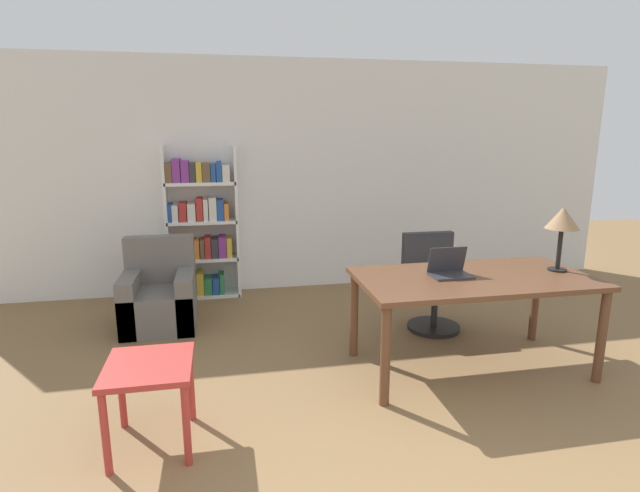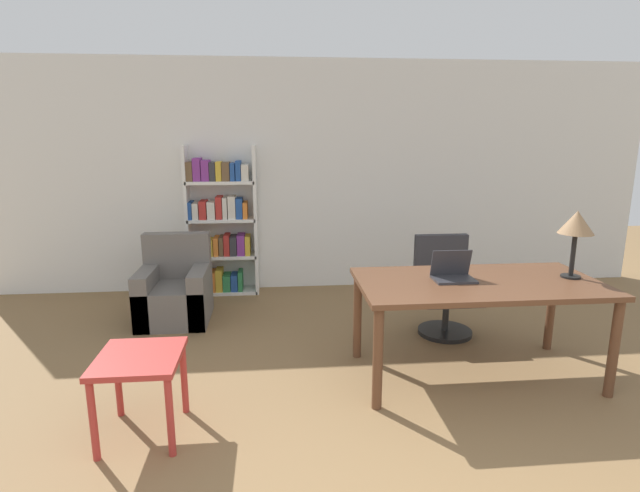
{
  "view_description": "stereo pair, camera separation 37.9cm",
  "coord_description": "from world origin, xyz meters",
  "px_view_note": "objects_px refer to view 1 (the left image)",
  "views": [
    {
      "loc": [
        -0.94,
        -1.38,
        1.86
      ],
      "look_at": [
        -0.22,
        2.25,
        1.02
      ],
      "focal_mm": 28.0,
      "sensor_mm": 36.0,
      "label": 1
    },
    {
      "loc": [
        -0.57,
        -1.44,
        1.86
      ],
      "look_at": [
        -0.22,
        2.25,
        1.02
      ],
      "focal_mm": 28.0,
      "sensor_mm": 36.0,
      "label": 2
    }
  ],
  "objects_px": {
    "office_chair": "(432,285)",
    "side_table_blue": "(150,378)",
    "armchair": "(160,298)",
    "bookshelf": "(201,229)",
    "table_lamp": "(563,220)",
    "laptop": "(449,270)",
    "desk": "(473,287)"
  },
  "relations": [
    {
      "from": "side_table_blue",
      "to": "table_lamp",
      "type": "bearing_deg",
      "value": 10.83
    },
    {
      "from": "office_chair",
      "to": "table_lamp",
      "type": "bearing_deg",
      "value": -51.97
    },
    {
      "from": "table_lamp",
      "to": "side_table_blue",
      "type": "relative_size",
      "value": 0.95
    },
    {
      "from": "desk",
      "to": "side_table_blue",
      "type": "distance_m",
      "value": 2.45
    },
    {
      "from": "desk",
      "to": "table_lamp",
      "type": "height_order",
      "value": "table_lamp"
    },
    {
      "from": "side_table_blue",
      "to": "bookshelf",
      "type": "relative_size",
      "value": 0.32
    },
    {
      "from": "table_lamp",
      "to": "side_table_blue",
      "type": "xyz_separation_m",
      "value": [
        -3.12,
        -0.6,
        -0.74
      ]
    },
    {
      "from": "table_lamp",
      "to": "bookshelf",
      "type": "height_order",
      "value": "bookshelf"
    },
    {
      "from": "bookshelf",
      "to": "office_chair",
      "type": "bearing_deg",
      "value": -32.25
    },
    {
      "from": "desk",
      "to": "office_chair",
      "type": "height_order",
      "value": "office_chair"
    },
    {
      "from": "laptop",
      "to": "table_lamp",
      "type": "xyz_separation_m",
      "value": [
        0.93,
        -0.03,
        0.36
      ]
    },
    {
      "from": "office_chair",
      "to": "armchair",
      "type": "height_order",
      "value": "office_chair"
    },
    {
      "from": "office_chair",
      "to": "side_table_blue",
      "type": "xyz_separation_m",
      "value": [
        -2.44,
        -1.47,
        0.02
      ]
    },
    {
      "from": "office_chair",
      "to": "desk",
      "type": "bearing_deg",
      "value": -94.03
    },
    {
      "from": "desk",
      "to": "side_table_blue",
      "type": "relative_size",
      "value": 3.34
    },
    {
      "from": "table_lamp",
      "to": "bookshelf",
      "type": "distance_m",
      "value": 3.7
    },
    {
      "from": "desk",
      "to": "office_chair",
      "type": "distance_m",
      "value": 0.94
    },
    {
      "from": "laptop",
      "to": "office_chair",
      "type": "bearing_deg",
      "value": 73.47
    },
    {
      "from": "side_table_blue",
      "to": "bookshelf",
      "type": "distance_m",
      "value": 2.9
    },
    {
      "from": "desk",
      "to": "side_table_blue",
      "type": "height_order",
      "value": "desk"
    },
    {
      "from": "office_chair",
      "to": "side_table_blue",
      "type": "height_order",
      "value": "office_chair"
    },
    {
      "from": "bookshelf",
      "to": "side_table_blue",
      "type": "bearing_deg",
      "value": -94.41
    },
    {
      "from": "desk",
      "to": "bookshelf",
      "type": "xyz_separation_m",
      "value": [
        -2.15,
        2.29,
        0.12
      ]
    },
    {
      "from": "side_table_blue",
      "to": "laptop",
      "type": "bearing_deg",
      "value": 15.92
    },
    {
      "from": "laptop",
      "to": "office_chair",
      "type": "distance_m",
      "value": 0.97
    },
    {
      "from": "bookshelf",
      "to": "table_lamp",
      "type": "bearing_deg",
      "value": -38.07
    },
    {
      "from": "laptop",
      "to": "table_lamp",
      "type": "distance_m",
      "value": 1.0
    },
    {
      "from": "laptop",
      "to": "desk",
      "type": "bearing_deg",
      "value": -14.96
    },
    {
      "from": "laptop",
      "to": "table_lamp",
      "type": "height_order",
      "value": "table_lamp"
    },
    {
      "from": "laptop",
      "to": "office_chair",
      "type": "height_order",
      "value": "laptop"
    },
    {
      "from": "armchair",
      "to": "bookshelf",
      "type": "xyz_separation_m",
      "value": [
        0.39,
        0.84,
        0.52
      ]
    },
    {
      "from": "laptop",
      "to": "armchair",
      "type": "xyz_separation_m",
      "value": [
        -2.36,
        1.4,
        -0.54
      ]
    }
  ]
}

